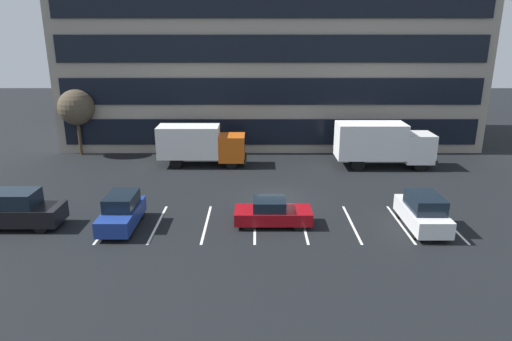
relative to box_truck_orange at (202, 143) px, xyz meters
name	(u,v)px	position (x,y,z in m)	size (l,w,h in m)	color
ground_plane	(278,197)	(5.89, -7.50, -1.87)	(120.00, 120.00, 0.00)	black
office_building	(272,67)	(5.89, 10.45, 5.33)	(38.34, 13.26, 14.40)	gray
lot_markings	(281,224)	(5.89, -11.87, -1.86)	(19.74, 5.40, 0.01)	silver
box_truck_orange	(202,143)	(0.00, 0.00, 0.00)	(7.15, 2.37, 3.32)	#D85914
box_truck_white	(385,143)	(14.72, -0.49, 0.18)	(7.84, 2.60, 3.63)	white
suv_navy	(124,211)	(-3.00, -12.29, -0.94)	(1.79, 4.23, 1.91)	navy
sedan_maroon	(274,213)	(5.48, -12.01, -1.13)	(4.37, 1.83, 1.56)	maroon
suv_white	(425,212)	(13.90, -12.44, -0.89)	(1.90, 4.47, 2.02)	white
suv_black	(21,209)	(-8.83, -12.27, -0.84)	(4.72, 2.00, 2.13)	black
bare_tree	(79,107)	(-11.11, 3.43, 2.37)	(3.10, 3.10, 5.81)	#473323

